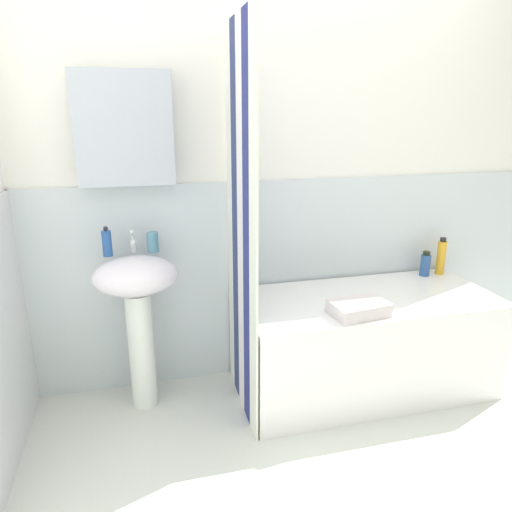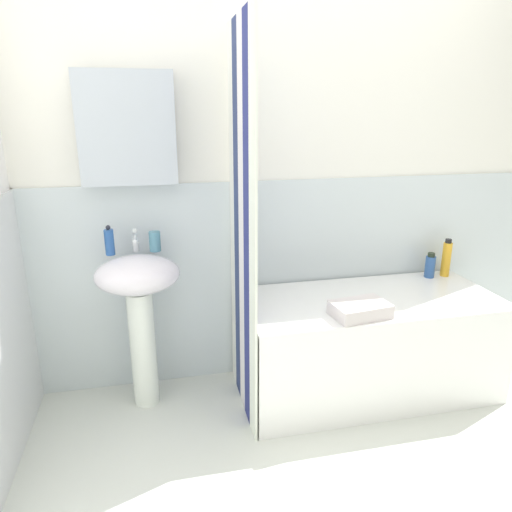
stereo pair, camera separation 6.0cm
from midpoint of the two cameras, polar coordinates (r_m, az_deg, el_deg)
wall_back_tiled at (r=2.77m, az=4.73°, el=8.02°), size 3.60×0.18×2.40m
sink at (r=2.56m, az=-13.32°, el=-4.98°), size 0.44×0.34×0.86m
faucet at (r=2.55m, az=-13.77°, el=1.80°), size 0.03×0.12×0.12m
soap_dispenser at (r=2.53m, az=-16.71°, el=1.67°), size 0.05×0.05×0.16m
toothbrush_cup at (r=2.55m, az=-11.51°, el=1.75°), size 0.06×0.06×0.11m
bathtub at (r=2.85m, az=13.93°, el=-10.30°), size 1.43×0.65×0.58m
shower_curtain at (r=2.36m, az=-0.96°, el=2.95°), size 0.01×0.65×2.00m
lotion_bottle at (r=3.19m, az=22.57°, el=-0.28°), size 0.05×0.05×0.24m
conditioner_bottle at (r=3.14m, az=20.87°, el=-1.13°), size 0.06×0.06×0.16m
towel_folded at (r=2.47m, az=13.18°, el=-6.34°), size 0.30×0.23×0.07m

